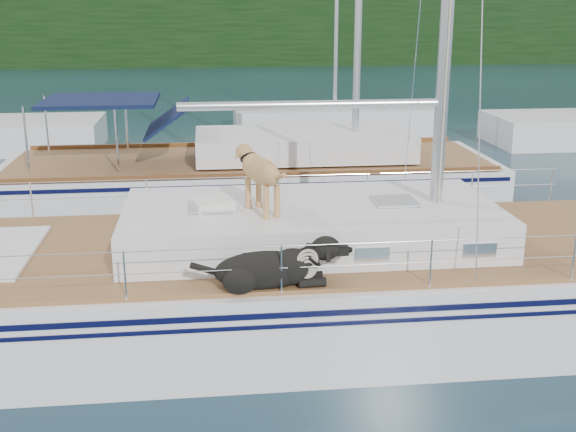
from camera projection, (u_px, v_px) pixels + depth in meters
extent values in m
plane|color=black|center=(256.00, 326.00, 10.52)|extent=(120.00, 120.00, 0.00)
cube|color=black|center=(211.00, 24.00, 52.52)|extent=(90.00, 3.00, 6.00)
cube|color=#595147|center=(212.00, 56.00, 54.34)|extent=(92.00, 1.00, 1.20)
cube|color=silver|center=(255.00, 294.00, 10.37)|extent=(12.00, 3.80, 1.40)
cube|color=olive|center=(254.00, 246.00, 10.17)|extent=(11.52, 3.50, 0.06)
cube|color=silver|center=(311.00, 224.00, 10.17)|extent=(5.20, 2.50, 0.55)
cylinder|color=silver|center=(312.00, 105.00, 9.69)|extent=(3.60, 0.12, 0.12)
cylinder|color=silver|center=(264.00, 247.00, 8.33)|extent=(10.56, 0.01, 0.01)
cylinder|color=silver|center=(246.00, 177.00, 11.66)|extent=(10.56, 0.01, 0.01)
cube|color=#2131D2|center=(228.00, 214.00, 11.51)|extent=(0.78, 0.70, 0.05)
cube|color=silver|center=(212.00, 204.00, 9.90)|extent=(0.63, 0.57, 0.13)
torus|color=#BDB096|center=(308.00, 260.00, 8.50)|extent=(0.34, 0.14, 0.33)
cube|color=silver|center=(251.00, 188.00, 16.46)|extent=(11.00, 3.50, 1.30)
cube|color=olive|center=(250.00, 161.00, 16.28)|extent=(10.56, 3.29, 0.06)
cube|color=silver|center=(303.00, 144.00, 16.31)|extent=(4.80, 2.30, 0.55)
cube|color=#0E193A|center=(101.00, 100.00, 15.53)|extent=(2.40, 2.30, 0.08)
cube|color=silver|center=(334.00, 121.00, 26.08)|extent=(7.20, 3.00, 1.10)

